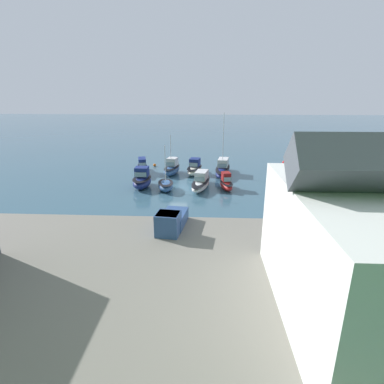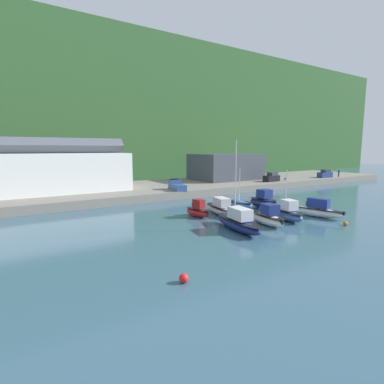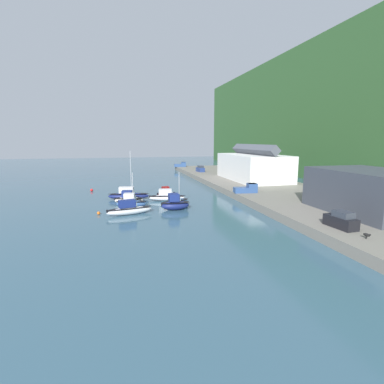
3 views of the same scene
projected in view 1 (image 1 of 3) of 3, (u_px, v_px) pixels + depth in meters
ground_plane at (178, 189)px, 41.62m from camera, size 320.00×320.00×0.00m
quay_promenade at (141, 297)px, 18.47m from camera, size 133.52×22.15×1.36m
moored_boat_0 at (226, 183)px, 41.25m from camera, size 2.23×4.34×2.38m
moored_boat_1 at (201, 182)px, 41.82m from camera, size 3.41×7.74×2.38m
moored_boat_2 at (166, 185)px, 40.87m from camera, size 2.74×4.43×6.22m
moored_boat_3 at (142, 180)px, 42.05m from camera, size 2.52×5.06×2.90m
moored_boat_4 at (223, 169)px, 48.78m from camera, size 3.43×8.68×9.97m
moored_boat_5 at (195, 169)px, 49.11m from camera, size 3.09×5.83×2.58m
moored_boat_6 at (172, 168)px, 49.00m from camera, size 3.12×5.72×6.43m
moored_boat_7 at (142, 168)px, 49.76m from camera, size 3.41×7.86×2.49m
pickup_truck_1 at (171, 221)px, 25.82m from camera, size 2.54×4.94×1.90m
mooring_buoy_0 at (284, 163)px, 56.14m from camera, size 0.65×0.65×0.65m
mooring_buoy_1 at (155, 165)px, 54.53m from camera, size 0.53×0.53×0.53m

